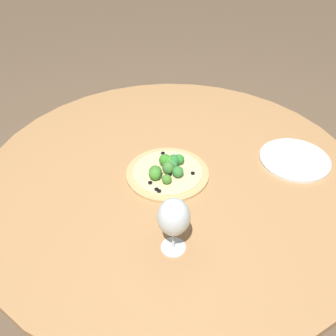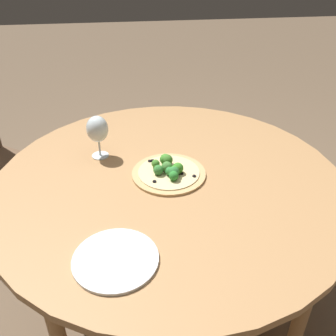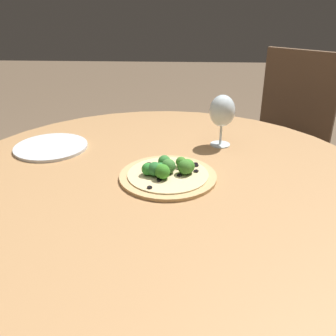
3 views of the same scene
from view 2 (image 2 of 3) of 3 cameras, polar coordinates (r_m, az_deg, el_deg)
ground_plane at (r=1.88m, az=0.18°, el=-19.38°), size 12.00×12.00×0.00m
dining_table at (r=1.42m, az=0.23°, el=-3.42°), size 1.30×1.30×0.70m
pizza at (r=1.40m, az=0.05°, el=-0.44°), size 0.28×0.28×0.06m
wine_glass at (r=1.49m, az=-10.71°, el=5.75°), size 0.09×0.09×0.18m
plate_near at (r=1.09m, az=-8.00°, el=-13.61°), size 0.24×0.24×0.01m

